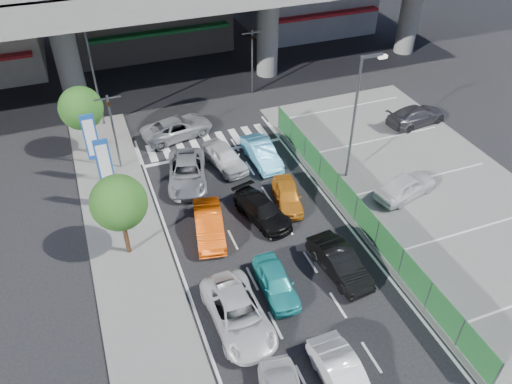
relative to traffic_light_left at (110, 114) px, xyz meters
name	(u,v)px	position (x,y,z in m)	size (l,w,h in m)	color
ground	(282,270)	(6.20, -12.00, -3.94)	(120.00, 120.00, 0.00)	black
parking_lot	(438,199)	(17.20, -10.00, -3.91)	(12.00, 28.00, 0.06)	#60605D
sidewalk_left	(129,252)	(-0.80, -8.00, -3.88)	(4.00, 30.00, 0.12)	#60605D
fence_run	(365,220)	(11.50, -11.00, -3.04)	(0.16, 22.00, 1.80)	#1E5928
traffic_light_left	(110,114)	(0.00, 0.00, 0.00)	(1.60, 1.24, 5.20)	#595B60
traffic_light_right	(252,46)	(11.70, 7.00, 0.00)	(1.60, 1.24, 5.20)	#595B60
street_lamp_right	(358,109)	(13.37, -6.00, 0.83)	(1.65, 0.22, 8.00)	#595B60
street_lamp_left	(94,63)	(-0.13, 6.00, 0.83)	(1.65, 0.22, 8.00)	#595B60
signboard_near	(105,165)	(-1.00, -4.01, -0.87)	(0.80, 0.14, 4.70)	#595B60
signboard_far	(91,139)	(-1.40, -1.01, -0.87)	(0.80, 0.14, 4.70)	#595B60
tree_near	(119,203)	(-0.80, -8.00, -0.55)	(2.80, 2.80, 4.80)	#382314
tree_far	(81,108)	(-1.60, 2.50, -0.55)	(2.80, 2.80, 4.80)	#382314
hatch_white_back_mid	(344,378)	(5.95, -18.79, -3.26)	(1.42, 4.07, 1.34)	white
sedan_white_mid_left	(238,314)	(3.07, -14.31, -3.25)	(2.29, 4.97, 1.38)	silver
taxi_teal_mid	(276,282)	(5.39, -13.15, -3.31)	(1.47, 3.66, 1.25)	teal
hatch_black_mid_right	(339,262)	(8.81, -13.12, -3.25)	(1.45, 4.15, 1.37)	black
taxi_orange_left	(209,225)	(3.56, -8.12, -3.25)	(1.46, 4.19, 1.38)	#DC4707
sedan_black_mid	(262,210)	(6.73, -7.91, -3.32)	(1.72, 4.22, 1.22)	black
taxi_orange_right	(287,196)	(8.58, -7.21, -3.32)	(1.47, 3.64, 1.24)	orange
wagon_silver_front_left	(187,173)	(3.68, -2.98, -3.25)	(2.29, 4.97, 1.38)	gray
sedan_white_front_mid	(225,157)	(6.40, -2.16, -3.25)	(1.63, 4.05, 1.38)	silver
kei_truck_front_right	(262,153)	(8.78, -2.56, -3.25)	(1.45, 4.17, 1.37)	#5AC3F3
crossing_wagon_silver	(177,128)	(4.40, 2.51, -3.24)	(2.31, 5.01, 1.39)	#929399
parked_sedan_white	(406,186)	(15.47, -9.03, -3.17)	(1.67, 4.16, 1.42)	silver
parked_sedan_dgrey	(416,115)	(21.11, -2.02, -3.20)	(1.90, 4.68, 1.36)	#312F35
traffic_cone	(335,179)	(12.04, -6.56, -3.49)	(0.40, 0.40, 0.77)	red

